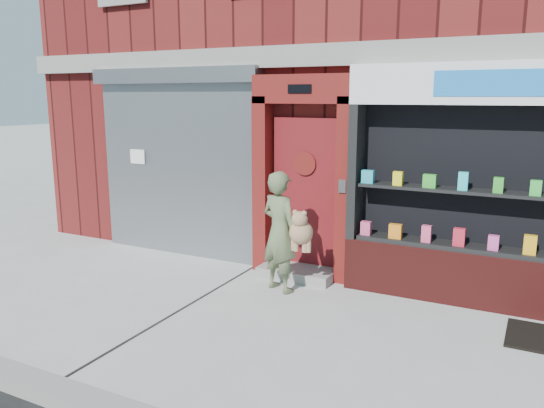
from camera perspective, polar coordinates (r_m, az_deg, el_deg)
The scene contains 6 objects.
ground at distance 6.11m, azimuth 2.63°, elevation -13.69°, with size 80.00×80.00×0.00m, color #9E9E99.
building at distance 11.36m, azimuth 16.02°, elevation 18.18°, with size 12.00×8.16×8.00m.
shutter_bay at distance 8.78m, azimuth -10.12°, elevation 5.58°, with size 3.10×0.30×3.04m.
red_door_bay at distance 7.62m, azimuth 3.34°, elevation 2.87°, with size 1.52×0.58×2.90m.
pharmacy_bay at distance 6.99m, azimuth 22.27°, elevation 0.53°, with size 3.50×0.41×3.00m.
woman at distance 7.08m, azimuth 1.07°, elevation -2.98°, with size 0.85×0.57×1.64m.
Camera 1 is at (2.25, -5.05, 2.60)m, focal length 35.00 mm.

